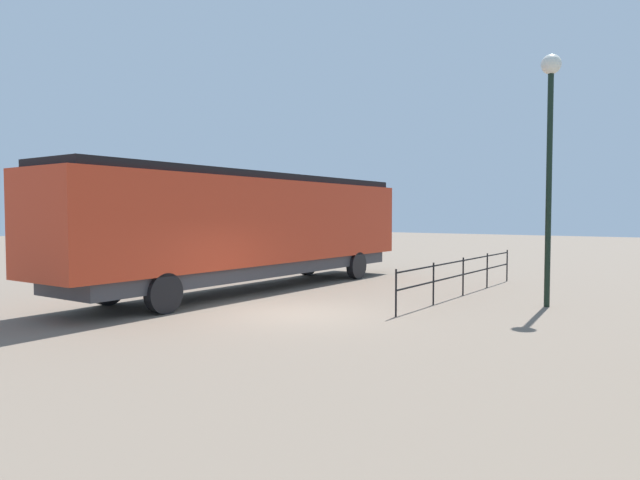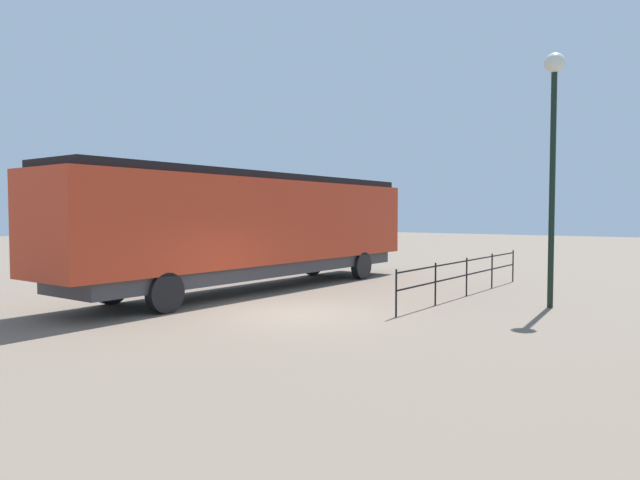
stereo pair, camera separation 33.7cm
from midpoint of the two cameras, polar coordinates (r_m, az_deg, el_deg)
ground_plane at (r=15.34m, az=-1.96°, el=-7.38°), size 120.00×120.00×0.00m
locomotive at (r=20.43m, az=-4.92°, el=1.54°), size 2.81×15.45×4.05m
lamp_post at (r=17.57m, az=22.86°, el=10.45°), size 0.56×0.56×7.16m
platform_fence at (r=19.12m, az=14.98°, el=-3.01°), size 0.05×9.51×1.24m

